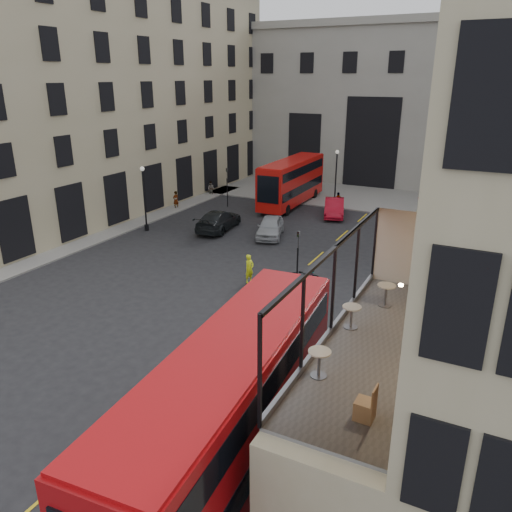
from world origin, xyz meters
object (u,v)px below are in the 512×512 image
at_px(cafe_chair_b, 414,338).
at_px(cafe_table_far, 386,292).
at_px(pedestrian_d, 420,206).
at_px(cafe_chair_c, 420,336).
at_px(car_a, 270,227).
at_px(pedestrian_a, 211,188).
at_px(street_lamp_a, 145,202).
at_px(bus_near, 232,405).
at_px(car_c, 218,220).
at_px(cafe_table_near, 319,360).
at_px(cafe_chair_a, 365,409).
at_px(bus_far, 292,180).
at_px(traffic_light_near, 298,254).
at_px(bicycle, 305,276).
at_px(street_lamp_b, 336,180).
at_px(pedestrian_b, 281,197).
at_px(car_b, 334,208).
at_px(cyclist, 249,269).
at_px(traffic_light_far, 227,182).
at_px(pedestrian_c, 338,201).
at_px(cafe_chair_d, 421,308).
at_px(cafe_table_mid, 352,314).
at_px(pedestrian_e, 176,200).

bearing_deg(cafe_chair_b, cafe_table_far, 120.11).
bearing_deg(pedestrian_d, cafe_chair_c, 166.50).
xyz_separation_m(car_a, pedestrian_a, (-11.89, 10.23, -0.03)).
relative_size(street_lamp_a, bus_near, 0.43).
xyz_separation_m(car_c, cafe_chair_b, (19.21, -20.57, 4.05)).
xyz_separation_m(cafe_table_near, cafe_chair_a, (1.58, -1.17, -0.23)).
xyz_separation_m(bus_far, car_a, (2.56, -10.34, -1.71)).
xyz_separation_m(traffic_light_near, bicycle, (-0.06, 1.47, -1.92)).
distance_m(street_lamp_b, cafe_chair_a, 39.88).
relative_size(traffic_light_near, bus_far, 0.34).
relative_size(traffic_light_near, pedestrian_d, 1.98).
relative_size(pedestrian_a, pedestrian_b, 0.87).
height_order(car_b, cafe_table_near, cafe_table_near).
bearing_deg(pedestrian_b, pedestrian_d, -46.01).
bearing_deg(bus_near, pedestrian_b, 111.72).
bearing_deg(cyclist, pedestrian_d, -2.20).
xyz_separation_m(traffic_light_far, cafe_table_near, (20.48, -30.42, 2.68)).
distance_m(pedestrian_d, cafe_table_far, 30.68).
height_order(pedestrian_c, pedestrian_d, pedestrian_d).
relative_size(pedestrian_b, cafe_table_near, 2.27).
distance_m(car_b, pedestrian_b, 6.08).
distance_m(car_b, pedestrian_d, 7.84).
distance_m(bicycle, pedestrian_b, 19.65).
height_order(street_lamp_a, pedestrian_c, street_lamp_a).
distance_m(car_b, bicycle, 16.29).
height_order(bus_far, pedestrian_c, bus_far).
distance_m(traffic_light_near, cafe_table_far, 11.94).
height_order(pedestrian_a, pedestrian_c, pedestrian_c).
distance_m(pedestrian_c, cafe_chair_a, 37.24).
bearing_deg(car_c, bus_far, -108.35).
bearing_deg(pedestrian_d, pedestrian_b, 77.23).
distance_m(street_lamp_b, cafe_chair_d, 34.25).
relative_size(street_lamp_b, bicycle, 2.75).
xyz_separation_m(bus_near, pedestrian_b, (-13.19, 33.11, -1.85)).
bearing_deg(traffic_light_near, pedestrian_c, 101.11).
relative_size(car_a, pedestrian_b, 2.68).
height_order(traffic_light_near, car_a, traffic_light_near).
relative_size(street_lamp_b, bus_far, 0.48).
height_order(traffic_light_far, cafe_table_mid, cafe_table_mid).
bearing_deg(bus_far, car_c, -101.15).
bearing_deg(cafe_chair_a, traffic_light_near, 117.34).
xyz_separation_m(pedestrian_d, cafe_chair_c, (5.11, -32.35, 3.89)).
bearing_deg(car_a, street_lamp_b, 67.57).
bearing_deg(car_a, bus_near, -84.81).
distance_m(traffic_light_near, cafe_chair_c, 14.48).
relative_size(pedestrian_e, cafe_chair_d, 1.87).
distance_m(car_b, cafe_chair_a, 35.19).
height_order(bus_far, cafe_chair_b, cafe_chair_b).
xyz_separation_m(street_lamp_a, pedestrian_b, (6.56, 12.72, -1.52)).
bearing_deg(traffic_light_far, cafe_table_mid, -53.23).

